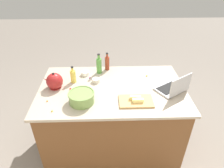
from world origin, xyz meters
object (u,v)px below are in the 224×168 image
mixing_bowl_large (82,97)px  kettle (55,81)px  butter_stick_right (138,100)px  bottle_oil (73,76)px  cutting_board (136,101)px  ramekin_medium (85,73)px  bottle_soy (107,63)px  bottle_olive (99,65)px  ramekin_small (96,80)px  butter_stick_left (135,98)px  laptop (174,88)px

mixing_bowl_large → kettle: bearing=-40.5°
kettle → butter_stick_right: 0.92m
bottle_oil → butter_stick_right: 0.80m
bottle_oil → cutting_board: 0.77m
bottle_oil → ramekin_medium: (-0.12, -0.16, -0.06)m
bottle_soy → bottle_olive: (0.10, 0.08, 0.01)m
bottle_soy → ramekin_small: size_ratio=2.63×
butter_stick_left → bottle_olive: bearing=-56.8°
bottle_olive → cutting_board: bearing=122.5°
mixing_bowl_large → bottle_oil: 0.40m
bottle_oil → kettle: size_ratio=0.93×
bottle_oil → bottle_olive: bearing=-145.2°
bottle_oil → ramekin_medium: bottle_oil is taller
kettle → mixing_bowl_large: bearing=139.5°
ramekin_small → mixing_bowl_large: bearing=70.9°
mixing_bowl_large → bottle_soy: bearing=-111.6°
mixing_bowl_large → butter_stick_right: 0.55m
bottle_olive → cutting_board: (-0.38, 0.59, -0.09)m
bottle_soy → butter_stick_right: size_ratio=2.07×
bottle_oil → ramekin_medium: 0.20m
bottle_soy → cutting_board: 0.73m
butter_stick_left → laptop: bearing=-161.0°
ramekin_small → ramekin_medium: (0.13, -0.17, 0.00)m
ramekin_medium → mixing_bowl_large: bearing=90.9°
ramekin_medium → bottle_olive: bearing=-165.1°
bottle_soy → kettle: 0.69m
bottle_soy → bottle_olive: bearing=39.2°
laptop → butter_stick_right: 0.45m
butter_stick_left → bottle_oil: bearing=-29.1°
butter_stick_left → bottle_soy: bearing=-67.2°
butter_stick_right → cutting_board: bearing=-57.6°
bottle_oil → butter_stick_right: size_ratio=1.80×
bottle_olive → kettle: size_ratio=1.18×
mixing_bowl_large → butter_stick_left: mixing_bowl_large is taller
ramekin_medium → ramekin_small: bearing=129.2°
laptop → butter_stick_left: 0.45m
laptop → cutting_board: laptop is taller
mixing_bowl_large → bottle_olive: (-0.16, -0.58, 0.04)m
bottle_olive → ramekin_medium: bottle_olive is taller
ramekin_small → ramekin_medium: 0.21m
mixing_bowl_large → ramekin_medium: mixing_bowl_large is taller
bottle_olive → kettle: 0.57m
butter_stick_left → kettle: bearing=-17.2°
ramekin_small → bottle_soy: bearing=-114.6°
butter_stick_left → mixing_bowl_large: bearing=0.8°
mixing_bowl_large → cutting_board: 0.54m
butter_stick_right → ramekin_medium: butter_stick_right is taller
bottle_olive → butter_stick_right: size_ratio=2.29×
laptop → bottle_oil: bearing=-11.5°
mixing_bowl_large → bottle_soy: bottle_soy is taller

